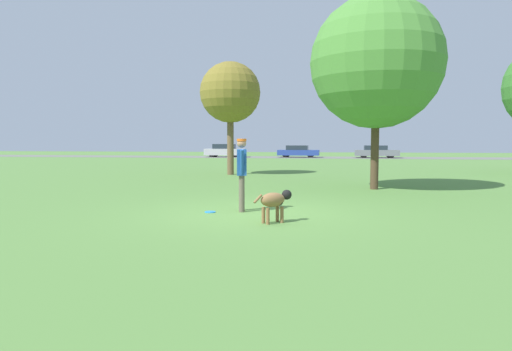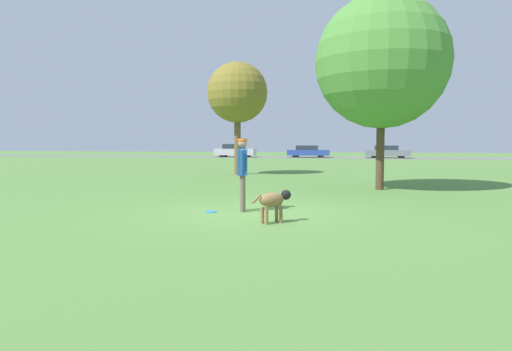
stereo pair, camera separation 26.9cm
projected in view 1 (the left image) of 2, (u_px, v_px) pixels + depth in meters
ground_plane at (252, 213)px, 10.46m from camera, size 120.00×120.00×0.00m
far_road_strip at (312, 157)px, 46.78m from camera, size 120.00×6.00×0.01m
person at (242, 168)px, 10.64m from camera, size 0.30×0.69×1.70m
dog at (275, 201)px, 9.16m from camera, size 0.76×0.71×0.65m
frisbee at (210, 212)px, 10.54m from camera, size 0.26×0.26×0.02m
tree_mid_center at (230, 93)px, 22.29m from camera, size 2.97×2.97×5.52m
tree_near_right at (376, 62)px, 15.34m from camera, size 4.46×4.46×6.53m
parked_car_silver at (225, 151)px, 47.92m from camera, size 4.22×1.85×1.38m
parked_car_blue at (298, 151)px, 47.07m from camera, size 4.28×1.88×1.24m
parked_car_grey at (376, 152)px, 45.40m from camera, size 4.33×1.93×1.25m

